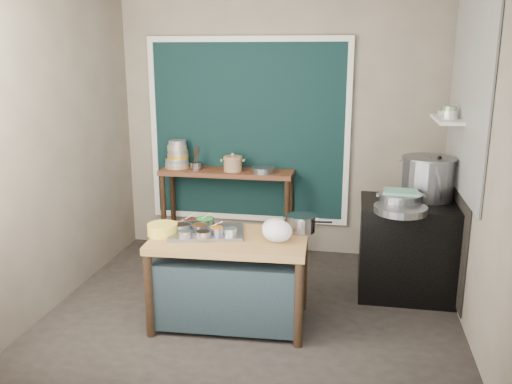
% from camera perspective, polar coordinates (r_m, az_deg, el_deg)
% --- Properties ---
extents(floor, '(3.50, 3.00, 0.02)m').
position_cam_1_polar(floor, '(4.92, -0.12, -12.09)').
color(floor, '#2C2621').
rests_on(floor, ground).
extents(back_wall, '(3.50, 0.02, 2.80)m').
position_cam_1_polar(back_wall, '(5.95, 2.56, 6.82)').
color(back_wall, gray).
rests_on(back_wall, floor).
extents(left_wall, '(0.02, 3.00, 2.80)m').
position_cam_1_polar(left_wall, '(5.09, -20.05, 4.66)').
color(left_wall, gray).
rests_on(left_wall, floor).
extents(right_wall, '(0.02, 3.00, 2.80)m').
position_cam_1_polar(right_wall, '(4.50, 22.52, 3.24)').
color(right_wall, gray).
rests_on(right_wall, floor).
extents(curtain_panel, '(2.10, 0.02, 1.90)m').
position_cam_1_polar(curtain_panel, '(5.97, -0.85, 6.38)').
color(curtain_panel, black).
rests_on(curtain_panel, back_wall).
extents(curtain_frame, '(2.22, 0.03, 2.02)m').
position_cam_1_polar(curtain_frame, '(5.96, -0.86, 6.37)').
color(curtain_frame, beige).
rests_on(curtain_frame, back_wall).
extents(tile_panel, '(0.02, 1.70, 1.70)m').
position_cam_1_polar(tile_panel, '(4.98, 21.47, 9.56)').
color(tile_panel, '#B2B2AA').
rests_on(tile_panel, right_wall).
extents(soot_patch, '(0.01, 1.30, 1.30)m').
position_cam_1_polar(soot_patch, '(5.28, 20.18, -2.85)').
color(soot_patch, black).
rests_on(soot_patch, right_wall).
extents(wall_shelf, '(0.22, 0.70, 0.03)m').
position_cam_1_polar(wall_shelf, '(5.28, 19.50, 7.22)').
color(wall_shelf, beige).
rests_on(wall_shelf, right_wall).
extents(prep_table, '(1.28, 0.78, 0.75)m').
position_cam_1_polar(prep_table, '(4.52, -2.75, -9.23)').
color(prep_table, olive).
rests_on(prep_table, floor).
extents(back_counter, '(1.45, 0.40, 0.95)m').
position_cam_1_polar(back_counter, '(6.02, -3.04, -2.10)').
color(back_counter, '#542B18').
rests_on(back_counter, floor).
extents(stove_block, '(0.90, 0.68, 0.85)m').
position_cam_1_polar(stove_block, '(5.22, 15.85, -5.89)').
color(stove_block, black).
rests_on(stove_block, floor).
extents(stove_top, '(0.92, 0.69, 0.03)m').
position_cam_1_polar(stove_top, '(5.08, 16.19, -1.24)').
color(stove_top, black).
rests_on(stove_top, stove_block).
extents(condiment_tray, '(0.67, 0.55, 0.03)m').
position_cam_1_polar(condiment_tray, '(4.47, -5.23, -4.21)').
color(condiment_tray, gray).
rests_on(condiment_tray, prep_table).
extents(condiment_bowls, '(0.52, 0.44, 0.06)m').
position_cam_1_polar(condiment_bowls, '(4.46, -5.90, -3.72)').
color(condiment_bowls, gray).
rests_on(condiment_bowls, condiment_tray).
extents(yellow_basin, '(0.31, 0.31, 0.09)m').
position_cam_1_polar(yellow_basin, '(4.47, -9.82, -3.91)').
color(yellow_basin, gold).
rests_on(yellow_basin, prep_table).
extents(saucepan, '(0.28, 0.28, 0.14)m').
position_cam_1_polar(saucepan, '(4.51, 4.74, -3.30)').
color(saucepan, gray).
rests_on(saucepan, prep_table).
extents(plastic_bag_a, '(0.28, 0.26, 0.18)m').
position_cam_1_polar(plastic_bag_a, '(4.24, 2.25, -4.13)').
color(plastic_bag_a, white).
rests_on(plastic_bag_a, prep_table).
extents(plastic_bag_b, '(0.25, 0.23, 0.16)m').
position_cam_1_polar(plastic_bag_b, '(4.32, 2.06, -3.88)').
color(plastic_bag_b, white).
rests_on(plastic_bag_b, prep_table).
extents(bowl_stack, '(0.27, 0.27, 0.30)m').
position_cam_1_polar(bowl_stack, '(6.06, -8.25, 3.80)').
color(bowl_stack, tan).
rests_on(bowl_stack, back_counter).
extents(utensil_cup, '(0.17, 0.17, 0.08)m').
position_cam_1_polar(utensil_cup, '(5.94, -6.28, 2.73)').
color(utensil_cup, gray).
rests_on(utensil_cup, back_counter).
extents(ceramic_crock, '(0.24, 0.24, 0.14)m').
position_cam_1_polar(ceramic_crock, '(5.83, -2.45, 2.90)').
color(ceramic_crock, '#8B6D4B').
rests_on(ceramic_crock, back_counter).
extents(wide_bowl, '(0.30, 0.30, 0.06)m').
position_cam_1_polar(wide_bowl, '(5.75, 0.76, 2.33)').
color(wide_bowl, gray).
rests_on(wide_bowl, back_counter).
extents(stock_pot, '(0.56, 0.56, 0.39)m').
position_cam_1_polar(stock_pot, '(5.21, 17.64, 1.41)').
color(stock_pot, gray).
rests_on(stock_pot, stove_top).
extents(pot_lid, '(0.12, 0.43, 0.42)m').
position_cam_1_polar(pot_lid, '(5.14, 18.37, 1.30)').
color(pot_lid, gray).
rests_on(pot_lid, stove_top).
extents(steamer, '(0.43, 0.43, 0.12)m').
position_cam_1_polar(steamer, '(4.89, 14.92, -0.82)').
color(steamer, gray).
rests_on(steamer, stove_top).
extents(green_cloth, '(0.31, 0.25, 0.02)m').
position_cam_1_polar(green_cloth, '(4.87, 14.97, 0.02)').
color(green_cloth, '#5A9B72').
rests_on(green_cloth, steamer).
extents(shallow_pan, '(0.53, 0.53, 0.06)m').
position_cam_1_polar(shallow_pan, '(4.73, 14.96, -1.77)').
color(shallow_pan, gray).
rests_on(shallow_pan, stove_top).
extents(shelf_bowl_stack, '(0.14, 0.14, 0.11)m').
position_cam_1_polar(shelf_bowl_stack, '(5.19, 19.69, 7.85)').
color(shelf_bowl_stack, silver).
rests_on(shelf_bowl_stack, wall_shelf).
extents(shelf_bowl_green, '(0.16, 0.16, 0.05)m').
position_cam_1_polar(shelf_bowl_green, '(5.45, 19.25, 7.86)').
color(shelf_bowl_green, gray).
rests_on(shelf_bowl_green, wall_shelf).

